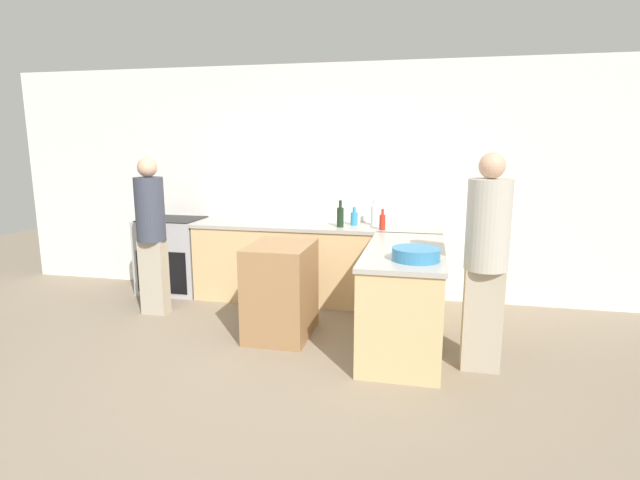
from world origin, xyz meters
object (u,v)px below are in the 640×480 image
(range_oven, at_px, (174,255))
(wine_bottle_dark, at_px, (340,216))
(vinegar_bottle_clear, at_px, (374,215))
(dish_soap_bottle, at_px, (354,218))
(hot_sauce_bottle, at_px, (382,222))
(mixing_bowl, at_px, (416,254))
(person_by_range, at_px, (151,230))
(island_table, at_px, (281,290))
(person_at_peninsula, at_px, (486,255))

(range_oven, distance_m, wine_bottle_dark, 2.17)
(vinegar_bottle_clear, xyz_separation_m, dish_soap_bottle, (-0.22, -0.03, -0.04))
(hot_sauce_bottle, height_order, vinegar_bottle_clear, vinegar_bottle_clear)
(mixing_bowl, distance_m, dish_soap_bottle, 1.75)
(person_by_range, bearing_deg, hot_sauce_bottle, 14.79)
(island_table, height_order, person_at_peninsula, person_at_peninsula)
(hot_sauce_bottle, distance_m, dish_soap_bottle, 0.42)
(range_oven, relative_size, person_at_peninsula, 0.52)
(dish_soap_bottle, relative_size, person_by_range, 0.12)
(wine_bottle_dark, height_order, person_at_peninsula, person_at_peninsula)
(wine_bottle_dark, xyz_separation_m, dish_soap_bottle, (0.13, 0.16, -0.04))
(dish_soap_bottle, bearing_deg, wine_bottle_dark, -129.60)
(person_by_range, bearing_deg, person_at_peninsula, -11.23)
(person_at_peninsula, bearing_deg, vinegar_bottle_clear, 124.23)
(hot_sauce_bottle, height_order, person_by_range, person_by_range)
(hot_sauce_bottle, xyz_separation_m, vinegar_bottle_clear, (-0.12, 0.27, 0.03))
(mixing_bowl, relative_size, hot_sauce_bottle, 1.68)
(person_at_peninsula, bearing_deg, range_oven, 157.38)
(vinegar_bottle_clear, xyz_separation_m, person_by_range, (-2.24, -0.89, -0.10))
(hot_sauce_bottle, bearing_deg, island_table, -132.93)
(range_oven, bearing_deg, dish_soap_bottle, 1.61)
(range_oven, height_order, person_at_peninsula, person_at_peninsula)
(dish_soap_bottle, bearing_deg, mixing_bowl, -65.21)
(mixing_bowl, xyz_separation_m, wine_bottle_dark, (-0.87, 1.43, 0.07))
(range_oven, xyz_separation_m, island_table, (1.71, -1.10, -0.01))
(range_oven, height_order, island_table, range_oven)
(mixing_bowl, bearing_deg, person_at_peninsula, 7.33)
(island_table, xyz_separation_m, person_at_peninsula, (1.79, -0.35, 0.51))
(wine_bottle_dark, relative_size, vinegar_bottle_clear, 0.98)
(vinegar_bottle_clear, bearing_deg, range_oven, -177.90)
(person_at_peninsula, bearing_deg, wine_bottle_dark, 135.90)
(range_oven, relative_size, wine_bottle_dark, 3.06)
(island_table, distance_m, vinegar_bottle_clear, 1.52)
(dish_soap_bottle, height_order, person_at_peninsula, person_at_peninsula)
(range_oven, relative_size, island_table, 1.03)
(island_table, bearing_deg, dish_soap_bottle, 66.06)
(range_oven, distance_m, person_at_peninsula, 3.82)
(hot_sauce_bottle, distance_m, person_by_range, 2.44)
(island_table, distance_m, person_by_range, 1.60)
(range_oven, relative_size, person_by_range, 0.55)
(hot_sauce_bottle, xyz_separation_m, wine_bottle_dark, (-0.47, 0.08, 0.03))
(island_table, xyz_separation_m, dish_soap_bottle, (0.52, 1.17, 0.54))
(range_oven, relative_size, dish_soap_bottle, 4.45)
(island_table, bearing_deg, person_by_range, 168.72)
(wine_bottle_dark, distance_m, person_by_range, 2.02)
(mixing_bowl, height_order, person_at_peninsula, person_at_peninsula)
(vinegar_bottle_clear, distance_m, person_at_peninsula, 1.87)
(person_at_peninsula, bearing_deg, person_by_range, 168.77)
(range_oven, height_order, mixing_bowl, mixing_bowl)
(dish_soap_bottle, distance_m, person_by_range, 2.20)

